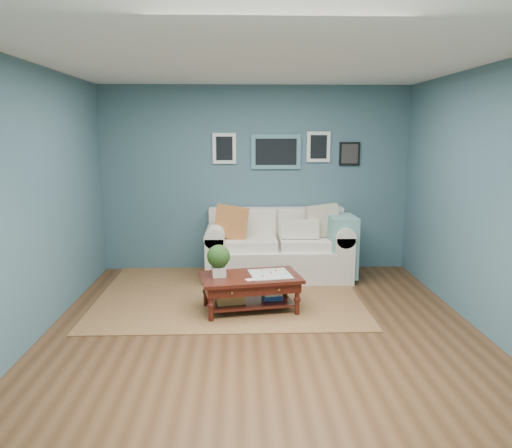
{
  "coord_description": "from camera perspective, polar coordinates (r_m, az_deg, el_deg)",
  "views": [
    {
      "loc": [
        -0.24,
        -4.83,
        2.03
      ],
      "look_at": [
        -0.04,
        1.0,
        0.95
      ],
      "focal_mm": 35.0,
      "sensor_mm": 36.0,
      "label": 1
    }
  ],
  "objects": [
    {
      "name": "loveseat",
      "position": [
        7.07,
        3.21,
        -2.64
      ],
      "size": [
        2.06,
        0.93,
        1.06
      ],
      "color": "white",
      "rests_on": "ground"
    },
    {
      "name": "coffee_table",
      "position": [
        5.73,
        -1.26,
        -6.62
      ],
      "size": [
        1.22,
        0.84,
        0.78
      ],
      "rotation": [
        0.0,
        0.0,
        0.17
      ],
      "color": "#350A09",
      "rests_on": "ground"
    },
    {
      "name": "room_shell",
      "position": [
        4.94,
        0.96,
        2.64
      ],
      "size": [
        5.0,
        5.02,
        2.7
      ],
      "color": "brown",
      "rests_on": "ground"
    },
    {
      "name": "area_rug",
      "position": [
        6.41,
        -3.1,
        -7.98
      ],
      "size": [
        3.22,
        2.58,
        0.01
      ],
      "primitive_type": "cube",
      "color": "brown",
      "rests_on": "ground"
    }
  ]
}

